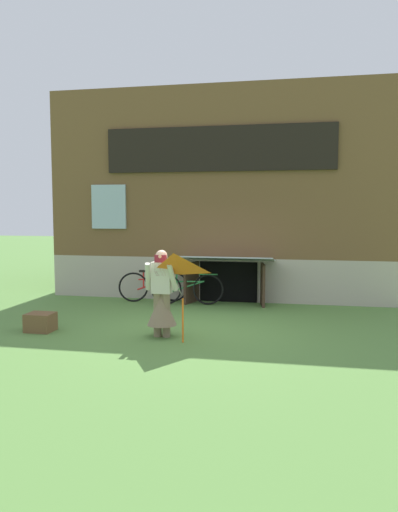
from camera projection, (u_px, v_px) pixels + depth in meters
The scene contains 7 objects.
ground_plane at pixel (192, 330), 9.19m from camera, with size 60.00×60.00×0.00m, color #56843D.
log_house at pixel (232, 197), 14.33m from camera, with size 8.67×6.16×5.23m.
person at pixel (162, 301), 8.67m from camera, with size 0.61×0.52×1.54m.
kite at pixel (174, 275), 8.04m from camera, with size 0.75×0.84×1.41m.
bicycle_green at pixel (187, 289), 11.65m from camera, with size 1.70×0.30×0.78m.
bicycle_red at pixel (154, 286), 12.04m from camera, with size 1.66×0.49×0.78m.
wooden_crate at pixel (40, 322), 9.10m from camera, with size 0.48×0.41×0.34m, color brown.
Camera 1 is at (1.91, -8.82, 2.23)m, focal length 34.68 mm.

